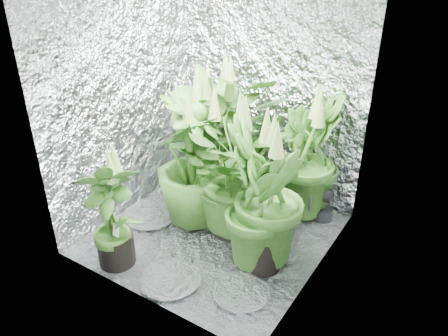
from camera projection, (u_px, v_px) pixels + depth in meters
ground at (215, 233)px, 3.31m from camera, size 1.60×1.60×0.00m
walls at (213, 108)px, 2.85m from camera, size 1.62×1.62×2.00m
plant_a at (229, 130)px, 3.63m from camera, size 1.29×1.29×1.20m
plant_b at (210, 142)px, 3.43m from camera, size 0.78×0.78×1.21m
plant_c at (310, 157)px, 3.34m from camera, size 0.57×0.57×1.09m
plant_d at (193, 164)px, 3.23m from camera, size 0.75×0.75×1.10m
plant_e at (233, 173)px, 3.11m from camera, size 1.04×1.04×1.06m
plant_f at (111, 214)px, 2.83m from camera, size 0.58×0.58×0.87m
plant_g at (263, 199)px, 2.75m from camera, size 0.67×0.67×1.13m
circulation_fan at (320, 200)px, 3.42m from camera, size 0.16×0.34×0.39m
plant_label at (116, 230)px, 2.83m from camera, size 0.05×0.03×0.08m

